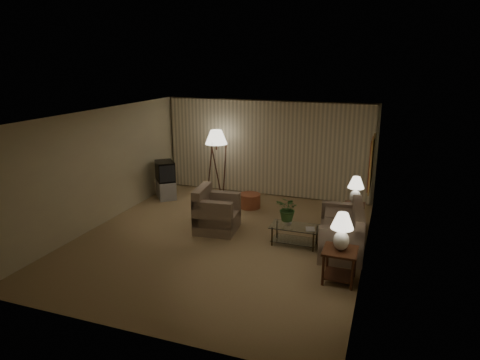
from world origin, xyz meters
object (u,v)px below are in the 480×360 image
at_px(armchair, 217,214).
at_px(side_table_near, 340,259).
at_px(sofa, 340,232).
at_px(side_table_far, 354,212).
at_px(ottoman, 250,201).
at_px(crt_tv, 165,171).
at_px(tv_cabinet, 166,189).
at_px(table_lamp_near, 342,228).
at_px(vase, 288,222).
at_px(table_lamp_far, 356,188).
at_px(floor_lamp, 217,162).
at_px(coffee_table, 295,232).

relative_size(armchair, side_table_near, 1.92).
xyz_separation_m(sofa, side_table_far, (0.15, 1.25, 0.02)).
bearing_deg(sofa, ottoman, -132.25).
relative_size(sofa, side_table_near, 3.12).
distance_m(sofa, crt_tv, 5.38).
relative_size(armchair, tv_cabinet, 1.35).
height_order(table_lamp_near, vase, table_lamp_near).
xyz_separation_m(table_lamp_far, tv_cabinet, (-5.20, 0.55, -0.73)).
relative_size(table_lamp_near, table_lamp_far, 1.07).
bearing_deg(armchair, floor_lamp, 16.07).
bearing_deg(crt_tv, coffee_table, 25.37).
xyz_separation_m(side_table_far, crt_tv, (-5.20, 0.55, 0.38)).
xyz_separation_m(side_table_far, vase, (-1.23, -1.35, 0.10)).
height_order(armchair, side_table_near, armchair).
xyz_separation_m(floor_lamp, vase, (2.68, -2.54, -0.50)).
distance_m(table_lamp_far, coffee_table, 1.86).
bearing_deg(ottoman, side_table_far, -11.69).
relative_size(armchair, floor_lamp, 0.61).
bearing_deg(table_lamp_far, coffee_table, -128.63).
height_order(side_table_near, floor_lamp, floor_lamp).
bearing_deg(side_table_far, floor_lamp, 163.04).
relative_size(sofa, armchair, 1.62).
bearing_deg(table_lamp_far, side_table_near, -90.00).
height_order(side_table_near, ottoman, side_table_near).
bearing_deg(floor_lamp, tv_cabinet, -153.69).
relative_size(armchair, vase, 7.05).
distance_m(sofa, floor_lamp, 4.53).
bearing_deg(floor_lamp, vase, -43.49).
bearing_deg(sofa, coffee_table, -90.81).
height_order(tv_cabinet, crt_tv, crt_tv).
xyz_separation_m(sofa, side_table_near, (0.15, -1.35, 0.05)).
relative_size(sofa, coffee_table, 1.86).
xyz_separation_m(tv_cabinet, vase, (3.97, -1.90, 0.25)).
xyz_separation_m(sofa, armchair, (-2.77, 0.09, 0.03)).
height_order(side_table_near, table_lamp_near, table_lamp_near).
relative_size(table_lamp_far, coffee_table, 0.63).
bearing_deg(vase, side_table_far, 47.69).
height_order(armchair, crt_tv, crt_tv).
bearing_deg(table_lamp_near, armchair, 153.81).
relative_size(ottoman, vase, 3.39).
xyz_separation_m(armchair, table_lamp_near, (2.92, -1.44, 0.60)).
bearing_deg(crt_tv, table_lamp_far, 44.08).
xyz_separation_m(table_lamp_near, table_lamp_far, (-0.00, 2.60, -0.02)).
height_order(ottoman, vase, vase).
bearing_deg(crt_tv, vase, 24.55).
bearing_deg(side_table_far, side_table_near, -90.00).
bearing_deg(vase, armchair, 173.74).
distance_m(table_lamp_near, crt_tv, 6.09).
xyz_separation_m(side_table_far, floor_lamp, (-3.91, 1.19, 0.60)).
relative_size(side_table_near, crt_tv, 0.76).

